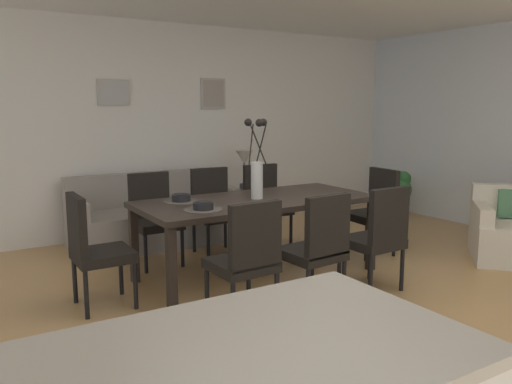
% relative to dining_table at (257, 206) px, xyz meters
% --- Properties ---
extents(ground_plane, '(9.00, 9.00, 0.00)m').
position_rel_dining_table_xyz_m(ground_plane, '(-0.05, -1.05, -0.67)').
color(ground_plane, tan).
extents(back_wall_panel, '(9.00, 0.10, 2.60)m').
position_rel_dining_table_xyz_m(back_wall_panel, '(-0.05, 2.20, 0.63)').
color(back_wall_panel, white).
rests_on(back_wall_panel, ground).
extents(dining_table, '(2.20, 0.99, 0.74)m').
position_rel_dining_table_xyz_m(dining_table, '(0.00, 0.00, 0.00)').
color(dining_table, black).
rests_on(dining_table, ground).
extents(dining_chair_near_left, '(0.46, 0.46, 0.92)m').
position_rel_dining_table_xyz_m(dining_chair_near_left, '(-0.63, -0.88, -0.16)').
color(dining_chair_near_left, black).
rests_on(dining_chair_near_left, ground).
extents(dining_chair_near_right, '(0.44, 0.44, 0.92)m').
position_rel_dining_table_xyz_m(dining_chair_near_right, '(-0.68, 0.88, -0.16)').
color(dining_chair_near_right, black).
rests_on(dining_chair_near_right, ground).
extents(dining_chair_far_left, '(0.47, 0.47, 0.92)m').
position_rel_dining_table_xyz_m(dining_chair_far_left, '(-0.00, -0.91, -0.16)').
color(dining_chair_far_left, black).
rests_on(dining_chair_far_left, ground).
extents(dining_chair_far_right, '(0.46, 0.46, 0.92)m').
position_rel_dining_table_xyz_m(dining_chair_far_right, '(0.02, 0.92, -0.16)').
color(dining_chair_far_right, black).
rests_on(dining_chair_far_right, ground).
extents(dining_chair_mid_left, '(0.45, 0.45, 0.92)m').
position_rel_dining_table_xyz_m(dining_chair_mid_left, '(0.66, -0.91, -0.16)').
color(dining_chair_mid_left, black).
rests_on(dining_chair_mid_left, ground).
extents(dining_chair_mid_right, '(0.47, 0.47, 0.92)m').
position_rel_dining_table_xyz_m(dining_chair_mid_right, '(0.68, 0.91, -0.16)').
color(dining_chair_mid_right, black).
rests_on(dining_chair_mid_right, ground).
extents(dining_chair_head_west, '(0.44, 0.44, 0.92)m').
position_rel_dining_table_xyz_m(dining_chair_head_west, '(-1.52, -0.01, -0.16)').
color(dining_chair_head_west, black).
rests_on(dining_chair_head_west, ground).
extents(dining_chair_head_east, '(0.47, 0.47, 0.92)m').
position_rel_dining_table_xyz_m(dining_chair_head_east, '(1.48, -0.03, -0.16)').
color(dining_chair_head_east, black).
rests_on(dining_chair_head_east, ground).
extents(centerpiece_vase, '(0.21, 0.23, 0.73)m').
position_rel_dining_table_xyz_m(centerpiece_vase, '(0.00, 0.00, 0.35)').
color(centerpiece_vase, silver).
rests_on(centerpiece_vase, dining_table).
extents(placemat_near_left, '(0.32, 0.32, 0.01)m').
position_rel_dining_table_xyz_m(placemat_near_left, '(-0.66, -0.22, 0.07)').
color(placemat_near_left, '#4C4742').
rests_on(placemat_near_left, dining_table).
extents(bowl_near_left, '(0.17, 0.17, 0.07)m').
position_rel_dining_table_xyz_m(bowl_near_left, '(-0.66, -0.22, 0.11)').
color(bowl_near_left, black).
rests_on(bowl_near_left, dining_table).
extents(placemat_near_right, '(0.32, 0.32, 0.01)m').
position_rel_dining_table_xyz_m(placemat_near_right, '(-0.66, 0.22, 0.07)').
color(placemat_near_right, '#4C4742').
rests_on(placemat_near_right, dining_table).
extents(bowl_near_right, '(0.17, 0.17, 0.07)m').
position_rel_dining_table_xyz_m(bowl_near_right, '(-0.66, 0.22, 0.11)').
color(bowl_near_right, black).
rests_on(bowl_near_right, dining_table).
extents(sofa, '(1.87, 0.84, 0.80)m').
position_rel_dining_table_xyz_m(sofa, '(-0.39, 1.65, -0.39)').
color(sofa, gray).
rests_on(sofa, ground).
extents(side_table, '(0.36, 0.36, 0.52)m').
position_rel_dining_table_xyz_m(side_table, '(0.85, 1.68, -0.41)').
color(side_table, black).
rests_on(side_table, ground).
extents(table_lamp, '(0.22, 0.22, 0.51)m').
position_rel_dining_table_xyz_m(table_lamp, '(0.85, 1.68, 0.22)').
color(table_lamp, '#4C4C51').
rests_on(table_lamp, side_table).
extents(framed_picture_left, '(0.38, 0.03, 0.30)m').
position_rel_dining_table_xyz_m(framed_picture_left, '(-0.65, 2.13, 1.07)').
color(framed_picture_left, '#B2ADA3').
extents(framed_picture_center, '(0.35, 0.03, 0.39)m').
position_rel_dining_table_xyz_m(framed_picture_center, '(0.65, 2.13, 1.07)').
color(framed_picture_center, '#B2ADA3').
extents(potted_plant, '(0.36, 0.36, 0.67)m').
position_rel_dining_table_xyz_m(potted_plant, '(3.10, 1.13, -0.30)').
color(potted_plant, silver).
rests_on(potted_plant, ground).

